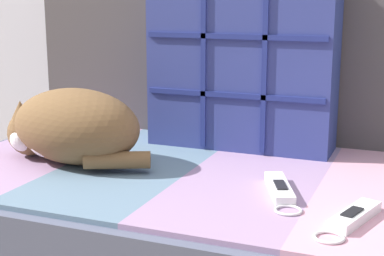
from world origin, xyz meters
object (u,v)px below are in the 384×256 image
throw_pillow_quilted (242,63)px  game_remote_near (353,218)px  sleeping_cat (70,128)px  game_remote_far (280,190)px

throw_pillow_quilted → game_remote_near: 0.56m
sleeping_cat → game_remote_far: size_ratio=1.85×
game_remote_near → game_remote_far: (-0.14, 0.09, 0.00)m
throw_pillow_quilted → game_remote_near: throw_pillow_quilted is taller
sleeping_cat → game_remote_far: 0.49m
throw_pillow_quilted → sleeping_cat: size_ratio=1.18×
throw_pillow_quilted → game_remote_far: bearing=-60.9°
game_remote_near → game_remote_far: 0.17m
throw_pillow_quilted → game_remote_near: bearing=-52.0°
game_remote_far → throw_pillow_quilted: bearing=119.1°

